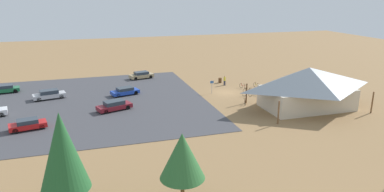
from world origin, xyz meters
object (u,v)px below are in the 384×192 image
bicycle_black_near_sign (248,90)px  car_silver_front_row (49,94)px  bicycle_white_front_row (266,92)px  bicycle_silver_near_porch (267,87)px  car_blue_far_end (125,91)px  bicycle_orange_yard_front (245,102)px  car_maroon_inner_stall (114,105)px  pine_mideast (182,156)px  car_green_second_row (5,89)px  car_red_back_corner (28,124)px  bicycle_teal_yard_left (257,93)px  pine_center (63,151)px  bicycle_red_edge_south (243,86)px  trash_bin (220,80)px  bicycle_purple_yard_center (247,94)px  lot_sign (212,85)px  bike_pavilion (308,85)px  visitor_by_pavilion (225,80)px  car_tan_aisle_side (141,75)px  bicycle_yellow_mid_cluster (257,85)px

bicycle_black_near_sign → car_silver_front_row: bearing=-10.5°
bicycle_white_front_row → bicycle_silver_near_porch: bearing=-120.8°
car_blue_far_end → bicycle_silver_near_porch: bearing=172.4°
bicycle_orange_yard_front → car_maroon_inner_stall: size_ratio=0.31×
pine_mideast → car_green_second_row: 44.26m
car_silver_front_row → car_red_back_corner: size_ratio=1.13×
car_silver_front_row → car_blue_far_end: size_ratio=1.07×
bicycle_teal_yard_left → car_red_back_corner: bearing=9.5°
pine_center → bicycle_teal_yard_left: (-28.22, -24.54, -4.57)m
bicycle_silver_near_porch → bicycle_red_edge_south: bearing=-22.0°
trash_bin → car_red_back_corner: size_ratio=0.20×
bicycle_red_edge_south → bicycle_purple_yard_center: bearing=72.0°
bicycle_white_front_row → car_blue_far_end: (22.10, -5.85, 0.34)m
pine_mideast → car_maroon_inner_stall: bearing=-83.6°
trash_bin → lot_sign: 7.42m
car_maroon_inner_stall → car_red_back_corner: bearing=22.2°
lot_sign → bicycle_orange_yard_front: (-2.61, 7.10, -1.03)m
car_maroon_inner_stall → bicycle_purple_yard_center: bearing=-177.1°
bike_pavilion → visitor_by_pavilion: bike_pavilion is taller
bicycle_red_edge_south → car_blue_far_end: size_ratio=0.33×
bicycle_black_near_sign → car_tan_aisle_side: car_tan_aisle_side is taller
trash_bin → bicycle_orange_yard_front: 13.40m
bicycle_purple_yard_center → car_green_second_row: (37.19, -13.37, 0.36)m
pine_center → bicycle_black_near_sign: bearing=-136.4°
pine_center → car_silver_front_row: size_ratio=1.57×
bicycle_red_edge_south → car_tan_aisle_side: (15.68, -12.23, 0.33)m
bicycle_orange_yard_front → bicycle_red_edge_south: 9.25m
lot_sign → bicycle_purple_yard_center: (-4.80, 3.26, -1.06)m
bicycle_silver_near_porch → bicycle_teal_yard_left: size_ratio=1.05×
bicycle_red_edge_south → car_silver_front_row: car_silver_front_row is taller
car_silver_front_row → car_green_second_row: bearing=-38.7°
car_maroon_inner_stall → car_silver_front_row: size_ratio=1.01×
bicycle_purple_yard_center → car_silver_front_row: 30.99m
bicycle_silver_near_porch → car_green_second_row: car_green_second_row is taller
car_tan_aisle_side → car_maroon_inner_stall: (6.73, 17.91, 0.02)m
bicycle_yellow_mid_cluster → car_blue_far_end: 22.59m
bicycle_teal_yard_left → bicycle_white_front_row: bearing=-172.1°
pine_mideast → bicycle_red_edge_south: size_ratio=3.91×
bike_pavilion → bicycle_yellow_mid_cluster: size_ratio=8.49×
car_silver_front_row → visitor_by_pavilion: size_ratio=2.90×
bicycle_teal_yard_left → car_blue_far_end: bearing=-16.7°
pine_mideast → car_silver_front_row: bearing=-70.6°
bicycle_teal_yard_left → bike_pavilion: bearing=114.3°
pine_center → car_silver_front_row: 32.42m
bicycle_red_edge_south → bicycle_yellow_mid_cluster: bearing=174.1°
lot_sign → bicycle_purple_yard_center: lot_sign is taller
car_tan_aisle_side → visitor_by_pavilion: visitor_by_pavilion is taller
car_green_second_row → car_silver_front_row: car_silver_front_row is taller
lot_sign → car_tan_aisle_side: 16.54m
lot_sign → bicycle_yellow_mid_cluster: (-8.76, -1.13, -1.03)m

